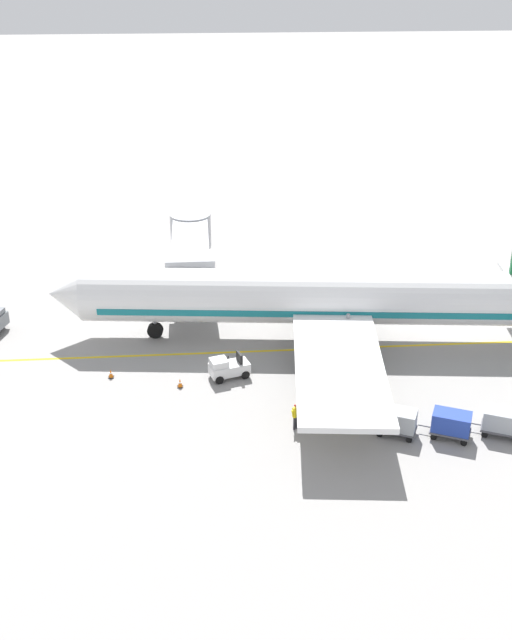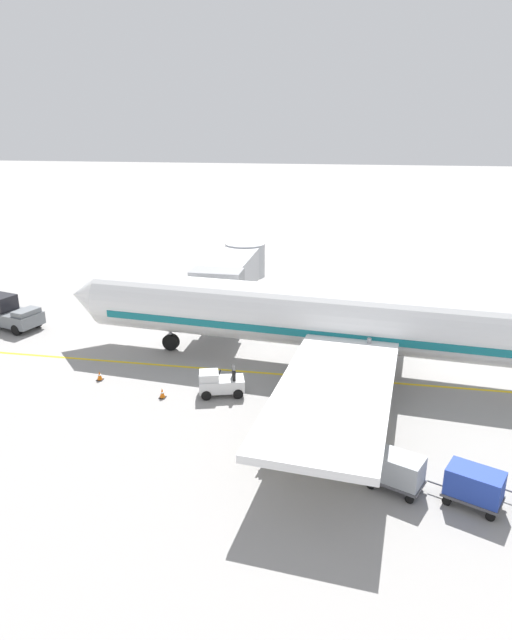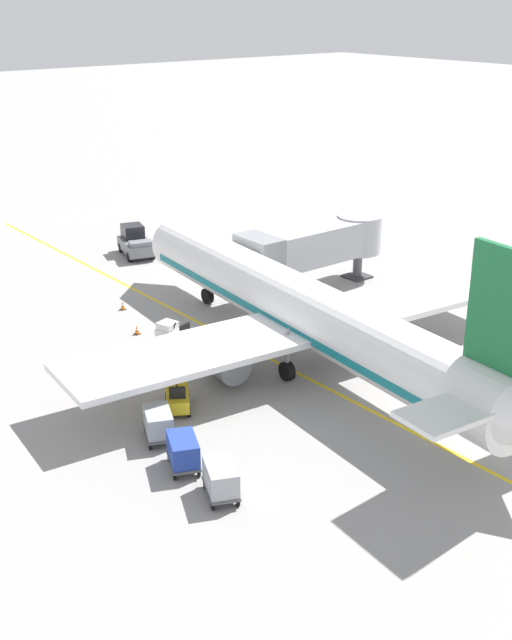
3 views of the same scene
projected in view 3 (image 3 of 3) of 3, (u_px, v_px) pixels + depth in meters
name	position (u px, v px, depth m)	size (l,w,h in m)	color
ground_plane	(272.00, 360.00, 48.61)	(400.00, 400.00, 0.00)	gray
gate_lead_in_line	(272.00, 360.00, 48.60)	(0.24, 80.00, 0.01)	gold
parked_airliner	(303.00, 310.00, 47.47)	(30.38, 37.35, 10.63)	white
jet_bridge	(314.00, 245.00, 58.90)	(12.40, 3.50, 4.98)	#A8AAAF
pushback_tractor	(136.00, 242.00, 67.84)	(3.32, 4.83, 2.40)	slate
baggage_tug_lead	(177.00, 396.00, 42.70)	(2.34, 2.76, 1.62)	gold
baggage_tug_trailing	(175.00, 335.00, 50.41)	(1.89, 2.74, 1.62)	silver
baggage_cart_front	(158.00, 422.00, 39.60)	(2.08, 2.93, 1.58)	#4C4C51
baggage_cart_second_in_train	(183.00, 450.00, 37.16)	(2.08, 2.93, 1.58)	#4C4C51
baggage_cart_third_in_train	(221.00, 478.00, 35.03)	(2.08, 2.93, 1.58)	#4C4C51
ground_crew_wing_walker	(118.00, 378.00, 44.22)	(0.51, 0.63, 1.69)	#232328
safety_cone_nose_left	(123.00, 306.00, 56.31)	(0.36, 0.36, 0.59)	black
safety_cone_nose_right	(137.00, 330.00, 52.23)	(0.36, 0.36, 0.59)	black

